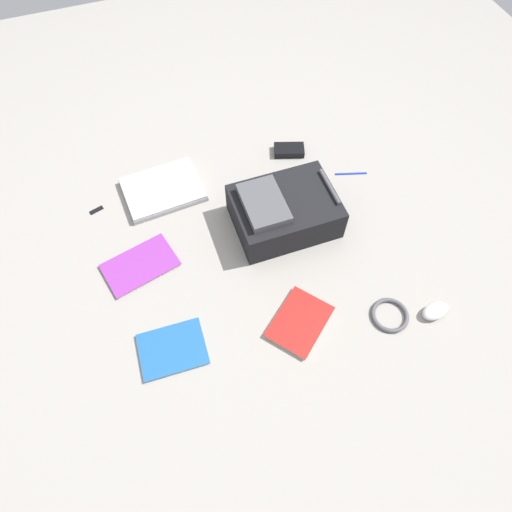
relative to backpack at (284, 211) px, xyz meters
name	(u,v)px	position (x,y,z in m)	size (l,w,h in m)	color
ground_plane	(248,251)	(0.08, -0.17, -0.08)	(3.82, 3.82, 0.00)	gray
backpack	(284,211)	(0.00, 0.00, 0.00)	(0.29, 0.39, 0.17)	black
laptop	(163,189)	(-0.32, -0.41, -0.06)	(0.26, 0.33, 0.03)	#929296
book_blue	(140,265)	(0.01, -0.58, -0.07)	(0.22, 0.30, 0.01)	silver
book_comic	(173,349)	(0.37, -0.55, -0.07)	(0.18, 0.23, 0.01)	silver
book_red	(300,322)	(0.42, -0.10, -0.07)	(0.27, 0.28, 0.02)	silver
computer_mouse	(435,311)	(0.55, 0.36, -0.06)	(0.06, 0.10, 0.04)	silver
cable_coil	(390,315)	(0.51, 0.21, -0.07)	(0.13, 0.13, 0.02)	#4C4C51
power_brick	(289,150)	(-0.35, 0.17, -0.06)	(0.07, 0.13, 0.03)	black
pen_black	(351,173)	(-0.14, 0.37, -0.07)	(0.01, 0.01, 0.14)	#1933B2
usb_stick	(96,210)	(-0.31, -0.69, -0.07)	(0.02, 0.06, 0.01)	black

